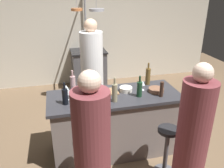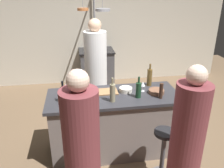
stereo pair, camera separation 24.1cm
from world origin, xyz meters
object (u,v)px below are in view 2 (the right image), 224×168
Objects in this scene: guest_left at (82,156)px; wine_glass_near_right_guest at (68,91)px; bar_stool_right at (163,152)px; mixing_bowl_ceramic at (126,90)px; wine_glass_near_left_guest at (143,84)px; wine_bottle_white at (113,92)px; bar_stool_left at (80,161)px; pepper_mill at (161,91)px; mixing_bowl_wooden at (156,92)px; wine_glass_by_chef at (66,86)px; chef at (96,75)px; cutting_board at (106,92)px; mixing_bowl_blue at (87,96)px; guest_right at (186,145)px; wine_bottle_green at (138,90)px; stove_range at (97,68)px; wine_bottle_rose at (73,82)px; wine_bottle_dark at (63,94)px; wine_bottle_amber at (149,77)px.

wine_glass_near_right_guest is (-0.13, 1.01, 0.24)m from guest_left.
mixing_bowl_ceramic is at bearing 115.35° from bar_stool_right.
wine_bottle_white is at bearing -152.89° from wine_glass_near_left_guest.
bar_stool_left is 1.33m from pepper_mill.
wine_glass_by_chef is at bearing 170.66° from mixing_bowl_wooden.
wine_glass_near_right_guest is at bearing -80.77° from wine_glass_by_chef.
bar_stool_right is 0.95m from mixing_bowl_ceramic.
guest_left is 11.24× the size of wine_glass_by_chef.
guest_left is 9.27× the size of mixing_bowl_ceramic.
cutting_board is at bearing -86.39° from chef.
mixing_bowl_wooden reaches higher than bar_stool_right.
chef is 5.59× the size of wine_bottle_white.
cutting_board is at bearing 71.07° from guest_left.
pepper_mill reaches higher than mixing_bowl_ceramic.
guest_left reaches higher than mixing_bowl_blue.
wine_glass_near_left_guest is (0.47, 0.24, -0.02)m from wine_bottle_white.
mixing_bowl_ceramic is at bearing 111.40° from guest_right.
wine_bottle_green is at bearing -6.43° from mixing_bowl_blue.
wine_bottle_rose is at bearing -103.58° from stove_range.
wine_glass_by_chef is 1.05m from wine_glass_near_left_guest.
cutting_board reaches higher than stove_range.
wine_glass_near_right_guest and wine_glass_by_chef have the same top height.
wine_bottle_rose is (-0.53, -2.20, 0.57)m from stove_range.
pepper_mill is 0.99× the size of mixing_bowl_wooden.
wine_glass_by_chef is 1.24m from mixing_bowl_wooden.
chef reaches higher than wine_bottle_rose.
guest_right is 5.04× the size of wine_bottle_white.
pepper_mill is at bearing -88.38° from mixing_bowl_wooden.
bar_stool_left is at bearing -80.77° from wine_glass_near_right_guest.
pepper_mill is at bearing -57.70° from chef.
guest_left is at bearing -78.06° from wine_bottle_dark.
bar_stool_left is 2.34× the size of wine_bottle_green.
pepper_mill is at bearing -55.49° from wine_glass_near_left_guest.
wine_bottle_amber is (0.66, 0.14, 0.12)m from cutting_board.
bar_stool_left is 1.08m from wine_bottle_rose.
pepper_mill is 0.17m from mixing_bowl_wooden.
pepper_mill is at bearing 21.44° from bar_stool_left.
wine_bottle_dark is (-0.51, -1.08, 0.18)m from chef.
wine_glass_by_chef reaches higher than mixing_bowl_blue.
guest_left is at bearing -96.63° from mixing_bowl_blue.
wine_bottle_amber is at bearing 50.44° from wine_glass_near_left_guest.
mixing_bowl_wooden is (1.09, 0.58, 0.55)m from bar_stool_left.
mixing_bowl_blue is (-0.54, -0.12, 0.01)m from mixing_bowl_ceramic.
wine_bottle_amber is (1.23, 0.35, 0.02)m from wine_bottle_dark.
bar_stool_left is at bearing -88.19° from wine_bottle_rose.
wine_bottle_rose reaches higher than bar_stool_left.
wine_glass_by_chef is at bearing -137.94° from wine_bottle_rose.
guest_right reaches higher than cutting_board.
cutting_board is at bearing -168.15° from wine_bottle_amber.
chef is 1.20m from wine_bottle_green.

